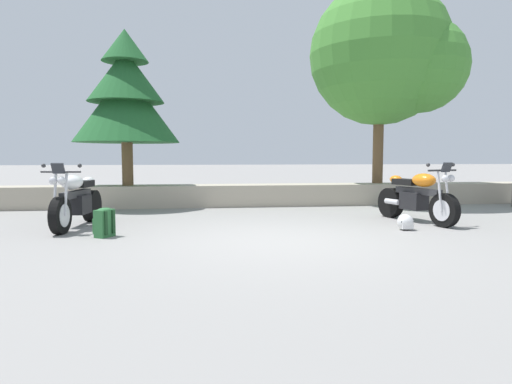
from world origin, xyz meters
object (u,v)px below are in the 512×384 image
Objects in this scene: rider_helmet at (406,222)px; leafy_tree_mid_left at (388,57)px; rider_backpack at (104,222)px; pine_tree_far_left at (126,95)px; motorcycle_orange_centre at (417,197)px; motorcycle_white_near_left at (76,201)px.

leafy_tree_mid_left reaches higher than rider_helmet.
rider_helmet is 5.86m from leafy_tree_mid_left.
pine_tree_far_left is (-0.28, 4.19, 2.55)m from rider_backpack.
rider_helmet is (-0.64, -0.87, -0.35)m from motorcycle_orange_centre.
motorcycle_white_near_left is 6.41m from motorcycle_orange_centre.
rider_helmet is at bearing 0.25° from rider_backpack.
rider_backpack is (0.69, -1.04, -0.24)m from motorcycle_white_near_left.
leafy_tree_mid_left is (6.54, 4.25, 3.67)m from rider_backpack.
rider_backpack is (-5.71, -0.89, -0.24)m from motorcycle_orange_centre.
rider_helmet is 7.29m from pine_tree_far_left.
leafy_tree_mid_left reaches higher than rider_backpack.
motorcycle_orange_centre is at bearing 8.85° from rider_backpack.
pine_tree_far_left is at bearing -179.48° from leafy_tree_mid_left.
rider_helmet is at bearing -126.32° from motorcycle_orange_centre.
pine_tree_far_left reaches higher than rider_helmet.
motorcycle_white_near_left is 7.37× the size of rider_helmet.
pine_tree_far_left is at bearing 93.77° from rider_backpack.
leafy_tree_mid_left reaches higher than motorcycle_orange_centre.
motorcycle_white_near_left reaches higher than rider_helmet.
motorcycle_orange_centre is at bearing -103.74° from leafy_tree_mid_left.
motorcycle_orange_centre reaches higher than rider_backpack.
motorcycle_orange_centre is (6.40, -0.15, 0.00)m from motorcycle_white_near_left.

